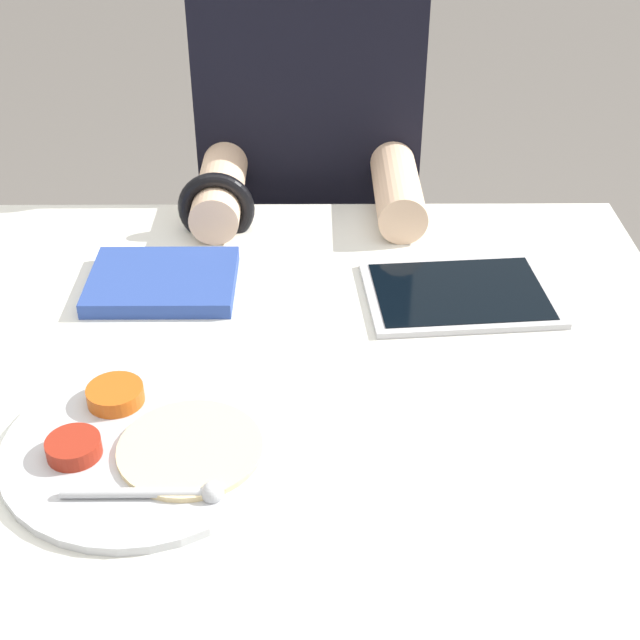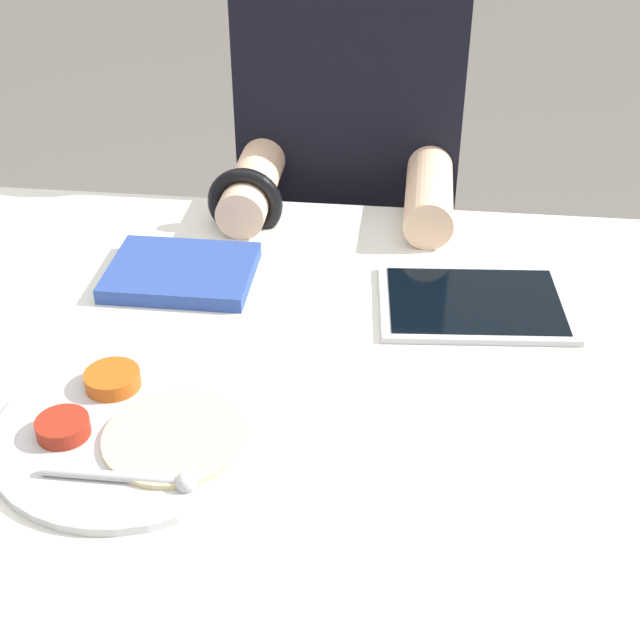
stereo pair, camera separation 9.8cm
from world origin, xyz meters
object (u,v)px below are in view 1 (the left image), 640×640
Objects in this scene: thali_tray at (144,443)px; red_notebook at (163,282)px; tablet_device at (459,294)px; person_diner at (310,255)px.

red_notebook is at bearing 94.58° from thali_tray.
thali_tray is 1.13× the size of tablet_device.
tablet_device is (0.36, 0.29, -0.00)m from thali_tray.
tablet_device is 0.51m from person_diner.
thali_tray is at bearing -102.71° from person_diner.
tablet_device is at bearing 38.78° from thali_tray.
tablet_device is 0.20× the size of person_diner.
person_diner reaches higher than red_notebook.
red_notebook is at bearing 176.45° from tablet_device.
person_diner is at bearing 113.90° from tablet_device.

